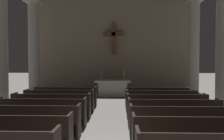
{
  "coord_description": "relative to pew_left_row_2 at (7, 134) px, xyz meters",
  "views": [
    {
      "loc": [
        0.4,
        -3.96,
        2.13
      ],
      "look_at": [
        0.0,
        8.51,
        1.69
      ],
      "focal_mm": 36.09,
      "sensor_mm": 36.0,
      "label": 1
    }
  ],
  "objects": [
    {
      "name": "altar",
      "position": [
        2.18,
        8.84,
        0.06
      ],
      "size": [
        2.2,
        0.9,
        1.01
      ],
      "color": "#A8A399",
      "rests_on": "ground"
    },
    {
      "name": "pew_left_row_2",
      "position": [
        0.0,
        0.0,
        0.0
      ],
      "size": [
        2.96,
        0.5,
        0.95
      ],
      "color": "black",
      "rests_on": "ground"
    },
    {
      "name": "pew_right_row_2",
      "position": [
        4.36,
        0.0,
        0.0
      ],
      "size": [
        2.96,
        0.5,
        0.95
      ],
      "color": "black",
      "rests_on": "ground"
    },
    {
      "name": "pew_right_row_7",
      "position": [
        4.36,
        5.64,
        0.0
      ],
      "size": [
        2.96,
        0.5,
        0.95
      ],
      "color": "black",
      "rests_on": "ground"
    },
    {
      "name": "pew_right_row_6",
      "position": [
        4.36,
        4.51,
        0.0
      ],
      "size": [
        2.96,
        0.5,
        0.95
      ],
      "color": "black",
      "rests_on": "ground"
    },
    {
      "name": "column_right_third",
      "position": [
        7.16,
        8.98,
        2.44
      ],
      "size": [
        1.01,
        1.01,
        6.01
      ],
      "color": "#9E998E",
      "rests_on": "ground"
    },
    {
      "name": "pew_left_row_7",
      "position": [
        0.0,
        5.64,
        0.0
      ],
      "size": [
        2.96,
        0.5,
        0.95
      ],
      "color": "black",
      "rests_on": "ground"
    },
    {
      "name": "candlestick_right",
      "position": [
        2.88,
        8.84,
        0.72
      ],
      "size": [
        0.16,
        0.16,
        0.59
      ],
      "color": "#B79338",
      "rests_on": "altar"
    },
    {
      "name": "pew_left_row_6",
      "position": [
        0.0,
        4.51,
        0.0
      ],
      "size": [
        2.96,
        0.5,
        0.95
      ],
      "color": "black",
      "rests_on": "ground"
    },
    {
      "name": "column_left_third",
      "position": [
        -2.8,
        8.98,
        2.44
      ],
      "size": [
        1.01,
        1.01,
        6.01
      ],
      "color": "#9E998E",
      "rests_on": "ground"
    },
    {
      "name": "pew_right_row_5",
      "position": [
        4.36,
        3.39,
        0.0
      ],
      "size": [
        2.96,
        0.5,
        0.95
      ],
      "color": "black",
      "rests_on": "ground"
    },
    {
      "name": "column_left_second",
      "position": [
        -2.8,
        4.95,
        2.44
      ],
      "size": [
        1.01,
        1.01,
        6.01
      ],
      "color": "#9E998E",
      "rests_on": "ground"
    },
    {
      "name": "column_right_second",
      "position": [
        7.16,
        4.95,
        2.44
      ],
      "size": [
        1.01,
        1.01,
        6.01
      ],
      "color": "#9E998E",
      "rests_on": "ground"
    },
    {
      "name": "pew_right_row_4",
      "position": [
        4.36,
        2.26,
        0.0
      ],
      "size": [
        2.96,
        0.5,
        0.95
      ],
      "color": "black",
      "rests_on": "ground"
    },
    {
      "name": "apse_with_cross",
      "position": [
        2.18,
        10.99,
        2.95
      ],
      "size": [
        11.04,
        0.51,
        6.84
      ],
      "color": "gray",
      "rests_on": "ground"
    },
    {
      "name": "candlestick_left",
      "position": [
        1.48,
        8.84,
        0.72
      ],
      "size": [
        0.16,
        0.16,
        0.59
      ],
      "color": "#B79338",
      "rests_on": "altar"
    },
    {
      "name": "pew_left_row_5",
      "position": [
        0.0,
        3.39,
        0.0
      ],
      "size": [
        2.96,
        0.5,
        0.95
      ],
      "color": "black",
      "rests_on": "ground"
    },
    {
      "name": "pew_left_row_4",
      "position": [
        0.0,
        2.26,
        0.0
      ],
      "size": [
        2.96,
        0.5,
        0.95
      ],
      "color": "black",
      "rests_on": "ground"
    },
    {
      "name": "pew_right_row_3",
      "position": [
        4.36,
        1.13,
        0.0
      ],
      "size": [
        2.96,
        0.5,
        0.95
      ],
      "color": "black",
      "rests_on": "ground"
    },
    {
      "name": "pew_left_row_3",
      "position": [
        0.0,
        1.13,
        0.0
      ],
      "size": [
        2.96,
        0.5,
        0.95
      ],
      "color": "black",
      "rests_on": "ground"
    }
  ]
}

